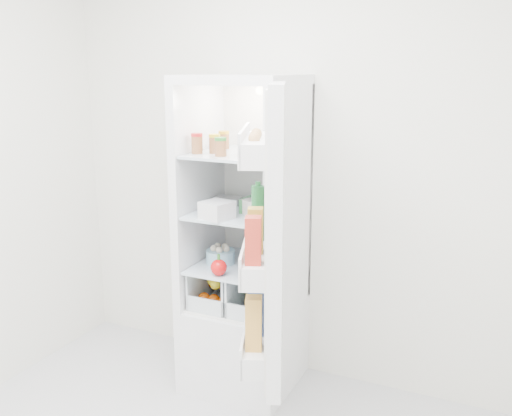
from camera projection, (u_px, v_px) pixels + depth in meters
The scene contains 20 objects.
room_walls at pixel (138, 142), 1.92m from camera, with size 3.02×3.02×2.61m.
refrigerator at pixel (247, 274), 3.32m from camera, with size 0.60×0.60×1.80m.
shelf_low at pixel (242, 265), 3.25m from camera, with size 0.49×0.53×0.01m, color silver.
shelf_mid at pixel (242, 213), 3.17m from camera, with size 0.49×0.53×0.01m, color silver.
shelf_top at pixel (242, 154), 3.09m from camera, with size 0.49×0.53×0.01m, color silver.
crisper_left at pixel (224, 283), 3.33m from camera, with size 0.23×0.46×0.22m, color silver, non-canonical shape.
crisper_right at pixel (262, 290), 3.23m from camera, with size 0.23×0.46×0.22m, color silver, non-canonical shape.
condiment_jars at pixel (235, 146), 3.03m from camera, with size 0.46×0.34×0.08m.
squeeze_bottle at pixel (280, 136), 3.00m from camera, with size 0.06×0.06×0.19m, color white.
tub_white at pixel (217, 210), 3.01m from camera, with size 0.14×0.14×0.09m, color silver.
tub_cream at pixel (257, 207), 3.11m from camera, with size 0.13×0.13×0.08m, color silver.
tin_red at pixel (266, 215), 2.98m from camera, with size 0.08×0.08×0.06m, color red.
foil_tray at pixel (227, 201), 3.34m from camera, with size 0.16×0.12×0.04m, color silver.
tub_green at pixel (252, 205), 3.15m from camera, with size 0.10×0.14×0.08m, color #3C8549.
red_cabbage at pixel (268, 255), 3.17m from camera, with size 0.15×0.15×0.15m, color #5D2055.
bell_pepper at pixel (219, 267), 3.06m from camera, with size 0.09×0.09×0.09m, color red.
mushroom_bowl at pixel (220, 256), 3.26m from camera, with size 0.16×0.16×0.08m, color #95C8DE.
citrus_pile at pixel (220, 289), 3.30m from camera, with size 0.20×0.31×0.16m.
veg_pile at pixel (263, 298), 3.23m from camera, with size 0.16×0.30×0.10m.
fridge_door at pixel (270, 241), 2.51m from camera, with size 0.36×0.58×1.30m.
Camera 1 is at (1.17, -1.57, 1.83)m, focal length 40.00 mm.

